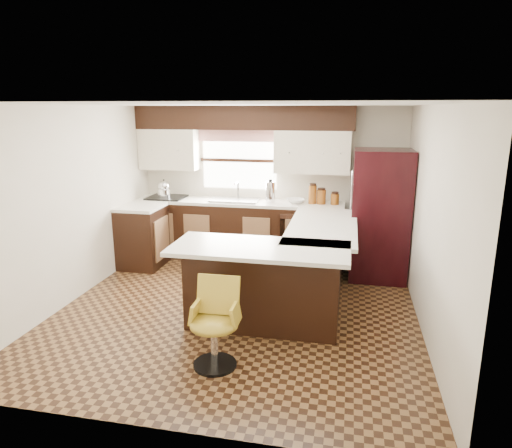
% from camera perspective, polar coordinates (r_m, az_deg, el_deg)
% --- Properties ---
extents(floor, '(4.40, 4.40, 0.00)m').
position_cam_1_polar(floor, '(5.63, -2.26, -10.53)').
color(floor, '#49301A').
rests_on(floor, ground).
extents(ceiling, '(4.40, 4.40, 0.00)m').
position_cam_1_polar(ceiling, '(5.11, -2.53, 14.71)').
color(ceiling, silver).
rests_on(ceiling, wall_back).
extents(wall_back, '(4.40, 0.00, 4.40)m').
position_cam_1_polar(wall_back, '(7.35, 1.76, 5.18)').
color(wall_back, beige).
rests_on(wall_back, floor).
extents(wall_front, '(4.40, 0.00, 4.40)m').
position_cam_1_polar(wall_front, '(3.24, -11.90, -7.01)').
color(wall_front, beige).
rests_on(wall_front, floor).
extents(wall_left, '(0.00, 4.40, 4.40)m').
position_cam_1_polar(wall_left, '(6.09, -21.96, 2.25)').
color(wall_left, beige).
rests_on(wall_left, floor).
extents(wall_right, '(0.00, 4.40, 4.40)m').
position_cam_1_polar(wall_right, '(5.16, 20.87, 0.34)').
color(wall_right, beige).
rests_on(wall_right, floor).
extents(base_cab_back, '(3.30, 0.60, 0.90)m').
position_cam_1_polar(base_cab_back, '(7.31, -2.16, -0.88)').
color(base_cab_back, black).
rests_on(base_cab_back, floor).
extents(base_cab_left, '(0.60, 0.70, 0.90)m').
position_cam_1_polar(base_cab_left, '(7.17, -13.96, -1.62)').
color(base_cab_left, black).
rests_on(base_cab_left, floor).
extents(counter_back, '(3.30, 0.60, 0.04)m').
position_cam_1_polar(counter_back, '(7.21, -2.20, 2.75)').
color(counter_back, silver).
rests_on(counter_back, base_cab_back).
extents(counter_left, '(0.60, 0.70, 0.04)m').
position_cam_1_polar(counter_left, '(7.06, -14.19, 2.08)').
color(counter_left, silver).
rests_on(counter_left, base_cab_left).
extents(soffit, '(3.40, 0.35, 0.36)m').
position_cam_1_polar(soffit, '(7.17, -1.66, 13.14)').
color(soffit, black).
rests_on(soffit, wall_back).
extents(upper_cab_left, '(0.94, 0.35, 0.64)m').
position_cam_1_polar(upper_cab_left, '(7.57, -10.77, 9.17)').
color(upper_cab_left, beige).
rests_on(upper_cab_left, wall_back).
extents(upper_cab_right, '(1.14, 0.35, 0.64)m').
position_cam_1_polar(upper_cab_right, '(7.03, 7.08, 8.94)').
color(upper_cab_right, beige).
rests_on(upper_cab_right, wall_back).
extents(window_pane, '(1.20, 0.02, 0.90)m').
position_cam_1_polar(window_pane, '(7.39, -2.10, 7.96)').
color(window_pane, white).
rests_on(window_pane, wall_back).
extents(valance, '(1.30, 0.06, 0.18)m').
position_cam_1_polar(valance, '(7.32, -2.21, 10.96)').
color(valance, '#D19B93').
rests_on(valance, wall_back).
extents(sink, '(0.75, 0.45, 0.03)m').
position_cam_1_polar(sink, '(7.19, -2.63, 3.02)').
color(sink, '#B2B2B7').
rests_on(sink, counter_back).
extents(dishwasher, '(0.58, 0.03, 0.78)m').
position_cam_1_polar(dishwasher, '(6.88, 5.39, -2.08)').
color(dishwasher, black).
rests_on(dishwasher, floor).
extents(cooktop, '(0.58, 0.50, 0.02)m').
position_cam_1_polar(cooktop, '(7.55, -11.13, 3.29)').
color(cooktop, black).
rests_on(cooktop, counter_back).
extents(peninsula_long, '(0.60, 1.95, 0.90)m').
position_cam_1_polar(peninsula_long, '(5.91, 7.70, -4.73)').
color(peninsula_long, black).
rests_on(peninsula_long, floor).
extents(peninsula_return, '(1.65, 0.60, 0.90)m').
position_cam_1_polar(peninsula_return, '(5.06, 0.89, -7.90)').
color(peninsula_return, black).
rests_on(peninsula_return, floor).
extents(counter_pen_long, '(0.84, 1.95, 0.04)m').
position_cam_1_polar(counter_pen_long, '(5.77, 8.35, -0.31)').
color(counter_pen_long, silver).
rests_on(counter_pen_long, peninsula_long).
extents(counter_pen_return, '(1.89, 0.84, 0.04)m').
position_cam_1_polar(counter_pen_return, '(4.82, 0.48, -3.07)').
color(counter_pen_return, silver).
rests_on(counter_pen_return, peninsula_return).
extents(refrigerator, '(0.78, 0.75, 1.82)m').
position_cam_1_polar(refrigerator, '(6.60, 15.22, 1.08)').
color(refrigerator, black).
rests_on(refrigerator, floor).
extents(bar_chair, '(0.45, 0.45, 0.84)m').
position_cam_1_polar(bar_chair, '(4.32, -5.27, -12.47)').
color(bar_chair, gold).
rests_on(bar_chair, floor).
extents(kettle, '(0.21, 0.21, 0.28)m').
position_cam_1_polar(kettle, '(7.54, -11.41, 4.44)').
color(kettle, silver).
rests_on(kettle, cooktop).
extents(percolator, '(0.15, 0.15, 0.32)m').
position_cam_1_polar(percolator, '(7.07, 1.79, 4.04)').
color(percolator, silver).
rests_on(percolator, counter_back).
extents(mixing_bowl, '(0.35, 0.35, 0.07)m').
position_cam_1_polar(mixing_bowl, '(7.04, 4.95, 2.89)').
color(mixing_bowl, white).
rests_on(mixing_bowl, counter_back).
extents(canister_large, '(0.12, 0.12, 0.28)m').
position_cam_1_polar(canister_large, '(7.01, 7.07, 3.68)').
color(canister_large, brown).
rests_on(canister_large, counter_back).
extents(canister_med, '(0.14, 0.14, 0.22)m').
position_cam_1_polar(canister_med, '(7.01, 8.16, 3.37)').
color(canister_med, brown).
rests_on(canister_med, counter_back).
extents(canister_small, '(0.13, 0.13, 0.16)m').
position_cam_1_polar(canister_small, '(7.01, 9.83, 3.08)').
color(canister_small, brown).
rests_on(canister_small, counter_back).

